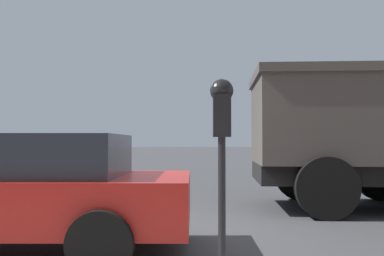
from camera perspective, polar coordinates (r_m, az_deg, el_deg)
name	(u,v)px	position (r m, az deg, el deg)	size (l,w,h in m)	color
ground_plane	(154,234)	(6.39, -4.90, -13.30)	(220.00, 220.00, 0.00)	#424244
parking_meter	(222,127)	(3.61, 3.79, 0.11)	(0.21, 0.19, 1.66)	black
car_red	(5,189)	(5.66, -22.63, -7.15)	(2.18, 4.39, 1.36)	#B21E19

